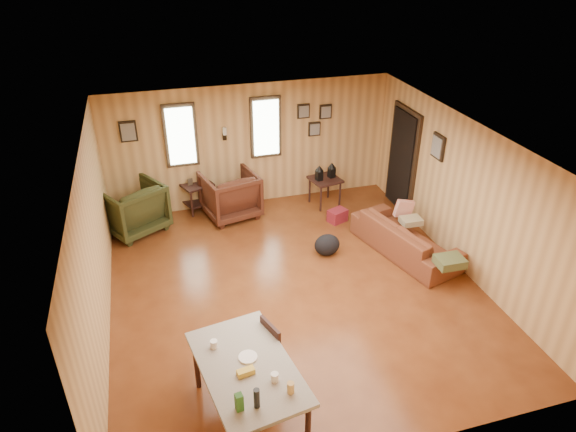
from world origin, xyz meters
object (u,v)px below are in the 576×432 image
object	(u,v)px
recliner_brown	(230,193)
end_table	(197,192)
side_table	(325,177)
recliner_green	(132,206)
sofa	(406,233)
dining_table	(247,371)

from	to	relation	value
recliner_brown	end_table	world-z (taller)	recliner_brown
recliner_brown	side_table	distance (m)	1.89
end_table	recliner_green	bearing A→B (deg)	-158.98
sofa	end_table	size ratio (longest dim) A/B	2.86
sofa	recliner_brown	world-z (taller)	recliner_brown
recliner_brown	sofa	bearing A→B (deg)	127.80
recliner_green	dining_table	world-z (taller)	dining_table
dining_table	sofa	bearing A→B (deg)	29.37
recliner_brown	end_table	bearing A→B (deg)	-48.21
sofa	recliner_green	distance (m)	4.85
side_table	recliner_green	bearing A→B (deg)	179.83
recliner_green	dining_table	bearing A→B (deg)	73.28
end_table	side_table	xyz separation A→B (m)	(2.47, -0.48, 0.20)
sofa	end_table	distance (m)	4.05
sofa	recliner_brown	size ratio (longest dim) A/B	2.05
side_table	recliner_brown	bearing A→B (deg)	177.91
end_table	side_table	distance (m)	2.52
recliner_green	side_table	world-z (taller)	recliner_green
recliner_brown	dining_table	size ratio (longest dim) A/B	0.58
sofa	recliner_brown	xyz separation A→B (m)	(-2.60, 2.11, 0.10)
end_table	side_table	world-z (taller)	side_table
recliner_green	side_table	size ratio (longest dim) A/B	1.16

